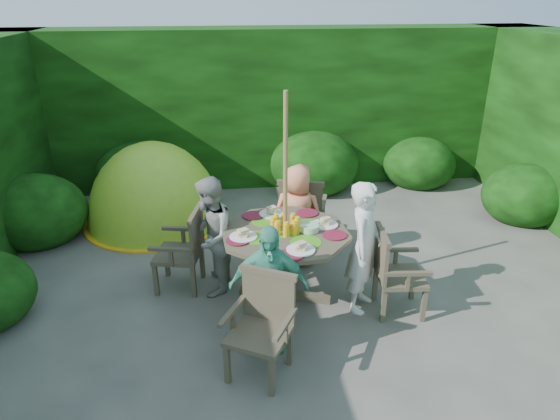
{
  "coord_description": "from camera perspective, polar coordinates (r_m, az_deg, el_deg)",
  "views": [
    {
      "loc": [
        -0.95,
        -4.27,
        3.01
      ],
      "look_at": [
        -0.32,
        0.62,
        0.85
      ],
      "focal_mm": 32.0,
      "sensor_mm": 36.0,
      "label": 1
    }
  ],
  "objects": [
    {
      "name": "garden_chair_right",
      "position": [
        5.13,
        12.86,
        -6.83
      ],
      "size": [
        0.51,
        0.56,
        0.86
      ],
      "rotation": [
        0.0,
        0.0,
        1.47
      ],
      "color": "#3D3527",
      "rests_on": "ground"
    },
    {
      "name": "child_back",
      "position": [
        5.84,
        2.03,
        -0.61
      ],
      "size": [
        0.69,
        0.55,
        1.22
      ],
      "primitive_type": "imported",
      "rotation": [
        0.0,
        0.0,
        2.84
      ],
      "color": "#E98760",
      "rests_on": "ground"
    },
    {
      "name": "patio_table",
      "position": [
        5.1,
        0.63,
        -3.71
      ],
      "size": [
        1.72,
        1.72,
        0.94
      ],
      "rotation": [
        0.0,
        0.0,
        -0.32
      ],
      "color": "#3D3527",
      "rests_on": "ground"
    },
    {
      "name": "garden_chair_back",
      "position": [
        6.15,
        2.48,
        -0.4
      ],
      "size": [
        0.69,
        0.64,
        0.95
      ],
      "rotation": [
        0.0,
        0.0,
        2.85
      ],
      "color": "#3D3527",
      "rests_on": "ground"
    },
    {
      "name": "child_right",
      "position": [
        5.02,
        9.61,
        -4.22
      ],
      "size": [
        0.53,
        0.6,
        1.38
      ],
      "primitive_type": "imported",
      "rotation": [
        0.0,
        0.0,
        1.05
      ],
      "color": "white",
      "rests_on": "ground"
    },
    {
      "name": "dome_tent",
      "position": [
        7.36,
        -13.85,
        -1.18
      ],
      "size": [
        2.3,
        2.3,
        2.29
      ],
      "rotation": [
        0.0,
        0.0,
        0.26
      ],
      "color": "#A3DC2A",
      "rests_on": "ground"
    },
    {
      "name": "parasol_pole",
      "position": [
        4.92,
        0.6,
        0.81
      ],
      "size": [
        0.06,
        0.06,
        2.2
      ],
      "primitive_type": "cylinder",
      "rotation": [
        0.0,
        0.0,
        -0.32
      ],
      "color": "olive",
      "rests_on": "ground"
    },
    {
      "name": "child_front",
      "position": [
        4.45,
        -1.35,
        -8.97
      ],
      "size": [
        0.74,
        0.36,
        1.22
      ],
      "primitive_type": "imported",
      "rotation": [
        0.0,
        0.0,
        -0.08
      ],
      "color": "#4BB192",
      "rests_on": "ground"
    },
    {
      "name": "child_left",
      "position": [
        5.3,
        -7.97,
        -3.05
      ],
      "size": [
        0.58,
        0.69,
        1.3
      ],
      "primitive_type": "imported",
      "rotation": [
        0.0,
        0.0,
        -1.72
      ],
      "color": "#989893",
      "rests_on": "ground"
    },
    {
      "name": "garden_chair_left",
      "position": [
        5.49,
        -10.83,
        -4.35
      ],
      "size": [
        0.57,
        0.62,
        0.89
      ],
      "rotation": [
        0.0,
        0.0,
        -1.78
      ],
      "color": "#3D3527",
      "rests_on": "ground"
    },
    {
      "name": "ground",
      "position": [
        5.31,
        4.35,
        -10.93
      ],
      "size": [
        60.0,
        60.0,
        0.0
      ],
      "primitive_type": "plane",
      "color": "#4C4943",
      "rests_on": "ground"
    },
    {
      "name": "hedge_enclosure",
      "position": [
        5.95,
        2.16,
        6.46
      ],
      "size": [
        9.0,
        9.0,
        2.5
      ],
      "color": "black",
      "rests_on": "ground"
    },
    {
      "name": "garden_chair_front",
      "position": [
        4.29,
        -2.03,
        -12.82
      ],
      "size": [
        0.68,
        0.65,
        0.87
      ],
      "rotation": [
        0.0,
        0.0,
        -0.51
      ],
      "color": "#3D3527",
      "rests_on": "ground"
    }
  ]
}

